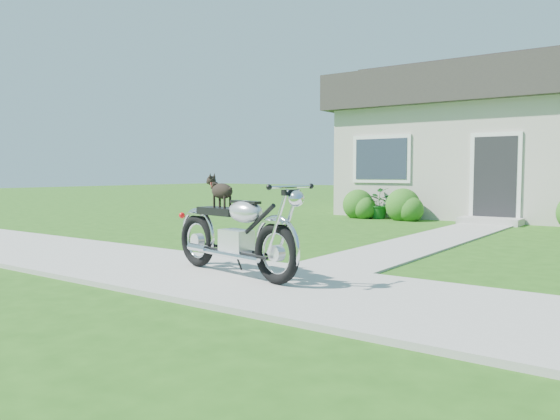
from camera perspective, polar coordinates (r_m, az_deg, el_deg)
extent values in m
plane|color=#235114|center=(5.31, 12.95, -9.68)|extent=(80.00, 80.00, 0.00)
cube|color=#9E9B93|center=(5.31, 12.95, -9.47)|extent=(24.00, 2.20, 0.04)
cube|color=#9E9B93|center=(10.44, 16.02, -2.93)|extent=(1.20, 8.00, 0.03)
cube|color=black|center=(14.17, 21.54, 2.93)|extent=(1.00, 0.06, 2.10)
cube|color=#9E9B93|center=(13.88, 21.08, -1.09)|extent=(1.40, 0.70, 0.16)
cube|color=#2D3847|center=(15.19, 10.52, 5.27)|extent=(1.70, 0.05, 1.30)
sphere|color=#295F19|center=(14.99, 8.16, 0.55)|extent=(0.84, 0.84, 0.84)
sphere|color=#295F19|center=(14.44, 12.72, 0.46)|extent=(0.89, 0.89, 0.89)
imported|color=#144E17|center=(14.78, 10.17, 0.67)|extent=(0.95, 0.91, 0.81)
torus|color=black|center=(5.86, -0.37, -4.55)|extent=(0.68, 0.24, 0.67)
torus|color=black|center=(7.03, -8.61, -3.16)|extent=(0.68, 0.24, 0.67)
cube|color=silver|center=(6.39, -4.59, -3.41)|extent=(0.44, 0.32, 0.30)
ellipsoid|color=silver|center=(6.22, -3.65, -0.18)|extent=(0.56, 0.39, 0.26)
cube|color=black|center=(6.59, -6.22, -0.13)|extent=(0.69, 0.39, 0.09)
cube|color=silver|center=(5.82, -0.37, -1.24)|extent=(0.32, 0.20, 0.03)
cube|color=silver|center=(7.00, -8.64, -0.40)|extent=(0.32, 0.20, 0.03)
cylinder|color=silver|center=(5.64, 1.13, 2.46)|extent=(0.15, 0.59, 0.03)
sphere|color=silver|center=(5.58, 1.70, 1.21)|extent=(0.20, 0.20, 0.17)
cylinder|color=silver|center=(6.33, -5.52, -4.67)|extent=(1.09, 0.28, 0.06)
ellipsoid|color=black|center=(6.55, -6.08, 1.98)|extent=(0.38, 0.24, 0.19)
sphere|color=black|center=(6.73, -7.19, 3.08)|extent=(0.14, 0.14, 0.11)
cylinder|color=black|center=(6.67, -6.31, 0.93)|extent=(0.03, 0.03, 0.15)
cylinder|color=black|center=(6.62, -6.90, 0.91)|extent=(0.03, 0.03, 0.15)
cylinder|color=black|center=(6.50, -5.23, 0.86)|extent=(0.03, 0.03, 0.15)
cylinder|color=black|center=(6.45, -5.82, 0.83)|extent=(0.03, 0.03, 0.15)
torus|color=#B1392F|center=(6.68, -6.93, 2.63)|extent=(0.07, 0.11, 0.09)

